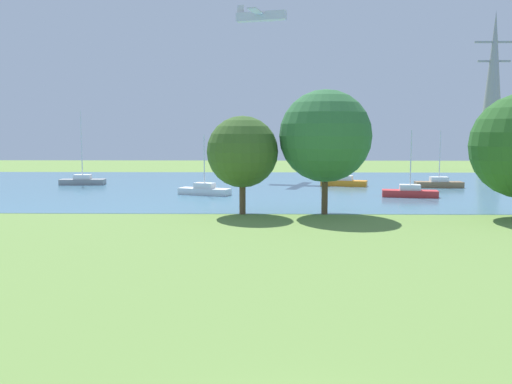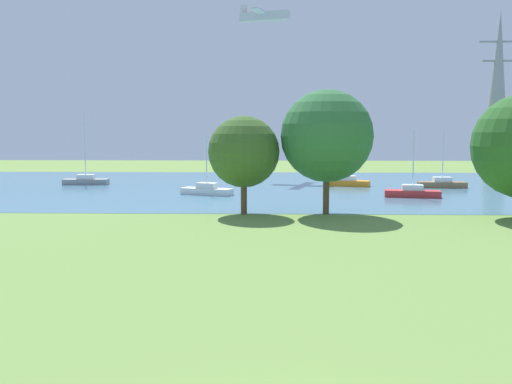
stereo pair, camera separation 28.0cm
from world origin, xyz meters
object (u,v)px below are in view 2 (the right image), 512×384
object	(u,v)px
tree_east_far	(327,136)
light_aircraft	(264,16)
electricity_pylon	(497,89)
sailboat_brown	(442,183)
sailboat_gray	(86,180)
sailboat_white	(207,190)
sailboat_red	(412,192)
sailboat_orange	(347,182)
tree_west_near	(244,152)

from	to	relation	value
tree_east_far	light_aircraft	world-z (taller)	light_aircraft
electricity_pylon	light_aircraft	distance (m)	42.76
sailboat_brown	sailboat_gray	world-z (taller)	sailboat_gray
sailboat_white	tree_east_far	size ratio (longest dim) A/B	0.63
sailboat_brown	tree_east_far	world-z (taller)	tree_east_far
sailboat_gray	sailboat_red	xyz separation A→B (m)	(32.87, -10.75, -0.03)
sailboat_orange	sailboat_red	xyz separation A→B (m)	(4.51, -9.92, -0.02)
sailboat_orange	sailboat_gray	xyz separation A→B (m)	(-28.35, 0.83, 0.01)
sailboat_gray	sailboat_white	bearing A→B (deg)	-33.25
sailboat_red	tree_west_near	xyz separation A→B (m)	(-14.45, -10.55, 3.95)
sailboat_red	sailboat_white	bearing A→B (deg)	175.96
sailboat_gray	sailboat_red	world-z (taller)	sailboat_gray
light_aircraft	sailboat_red	bearing A→B (deg)	-59.23
sailboat_orange	sailboat_gray	distance (m)	28.37
sailboat_orange	sailboat_brown	xyz separation A→B (m)	(9.65, -1.41, -0.02)
sailboat_white	electricity_pylon	distance (m)	60.06
sailboat_orange	sailboat_white	xyz separation A→B (m)	(-13.96, -8.61, -0.02)
sailboat_gray	sailboat_red	distance (m)	34.58
tree_west_near	tree_east_far	xyz separation A→B (m)	(5.81, 0.13, 1.11)
sailboat_gray	electricity_pylon	world-z (taller)	electricity_pylon
sailboat_brown	sailboat_red	distance (m)	9.94
sailboat_red	light_aircraft	world-z (taller)	light_aircraft
sailboat_white	tree_east_far	xyz separation A→B (m)	(9.83, -11.72, 5.06)
sailboat_white	tree_west_near	xyz separation A→B (m)	(4.02, -11.85, 3.95)
sailboat_gray	sailboat_white	distance (m)	17.22
sailboat_brown	sailboat_red	bearing A→B (deg)	-121.14
sailboat_white	electricity_pylon	size ratio (longest dim) A/B	0.22
tree_west_near	sailboat_white	bearing A→B (deg)	108.74
sailboat_brown	electricity_pylon	xyz separation A→B (m)	(18.48, 33.92, 12.05)
sailboat_orange	light_aircraft	distance (m)	25.27
tree_east_far	light_aircraft	distance (m)	36.64
tree_west_near	electricity_pylon	world-z (taller)	electricity_pylon
sailboat_white	light_aircraft	bearing A→B (deg)	77.09
tree_east_far	sailboat_brown	bearing A→B (deg)	53.94
sailboat_red	tree_east_far	size ratio (longest dim) A/B	0.67
sailboat_brown	tree_east_far	distance (m)	23.95
tree_east_far	electricity_pylon	distance (m)	62.30
sailboat_brown	light_aircraft	size ratio (longest dim) A/B	0.70
sailboat_brown	light_aircraft	bearing A→B (deg)	142.68
sailboat_orange	sailboat_white	bearing A→B (deg)	-148.32
sailboat_red	electricity_pylon	xyz separation A→B (m)	(23.62, 42.43, 12.04)
sailboat_white	sailboat_red	size ratio (longest dim) A/B	0.93
sailboat_gray	sailboat_red	bearing A→B (deg)	-18.10
sailboat_white	sailboat_red	bearing A→B (deg)	-4.04
sailboat_brown	tree_east_far	bearing A→B (deg)	-126.06
sailboat_gray	electricity_pylon	distance (m)	65.87
electricity_pylon	light_aircraft	world-z (taller)	electricity_pylon
sailboat_gray	electricity_pylon	xyz separation A→B (m)	(56.49, 31.68, 12.02)
sailboat_gray	tree_east_far	size ratio (longest dim) A/B	0.91
tree_west_near	sailboat_gray	bearing A→B (deg)	130.86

